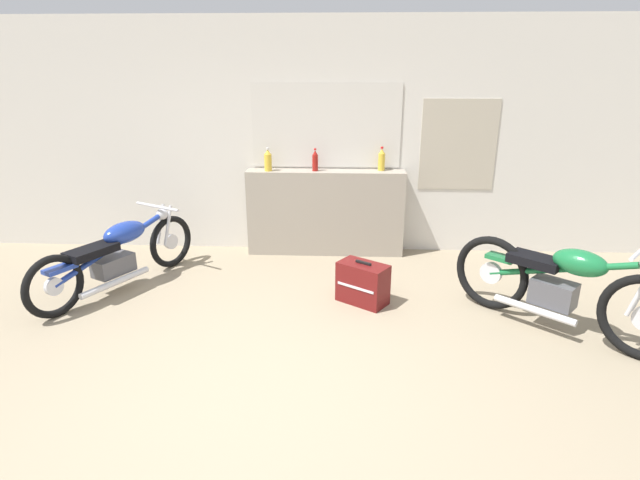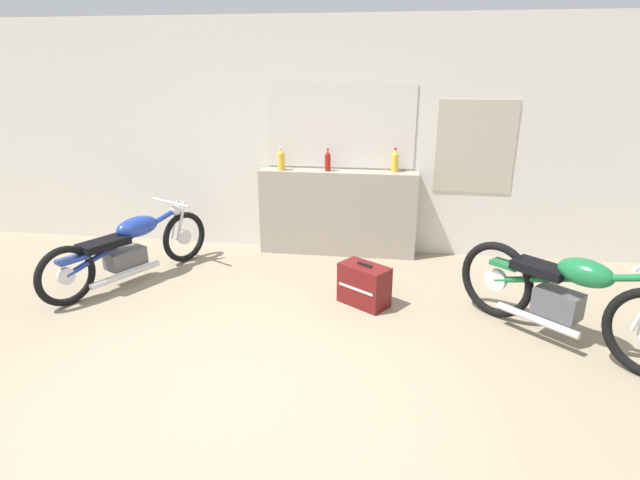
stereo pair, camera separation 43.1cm
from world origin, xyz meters
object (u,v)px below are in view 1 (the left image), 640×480
motorcycle_blue (118,253)px  hard_case_darkred (363,283)px  motorcycle_green (562,285)px  bottle_center (382,160)px  bottle_left_center (315,161)px  bottle_leftmost (268,161)px

motorcycle_blue → hard_case_darkred: bearing=-4.8°
motorcycle_green → hard_case_darkred: size_ratio=2.84×
motorcycle_blue → bottle_center: bearing=23.9°
bottle_left_center → hard_case_darkred: 1.77m
bottle_leftmost → bottle_left_center: bearing=2.8°
bottle_left_center → bottle_center: bearing=4.4°
bottle_center → hard_case_darkred: bearing=-99.8°
bottle_leftmost → motorcycle_blue: size_ratio=0.15×
hard_case_darkred → motorcycle_blue: bearing=175.2°
bottle_center → motorcycle_green: size_ratio=0.18×
bottle_center → hard_case_darkred: 1.76m
bottle_leftmost → bottle_left_center: 0.56m
bottle_leftmost → bottle_center: size_ratio=0.98×
bottle_left_center → bottle_center: 0.80m
motorcycle_blue → hard_case_darkred: 2.55m
bottle_left_center → bottle_center: (0.79, 0.06, 0.01)m
bottle_leftmost → bottle_center: bearing=3.7°
bottle_leftmost → motorcycle_green: size_ratio=0.18×
motorcycle_green → hard_case_darkred: (-1.70, 0.49, -0.24)m
motorcycle_green → motorcycle_blue: bearing=170.5°
motorcycle_blue → motorcycle_green: 4.30m
bottle_leftmost → bottle_left_center: (0.56, 0.03, -0.00)m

